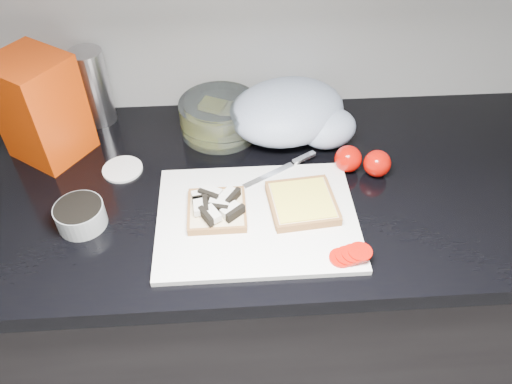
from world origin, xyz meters
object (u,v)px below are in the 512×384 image
steel_canister (93,88)px  cutting_board (257,218)px  glass_bowl (220,117)px  bread_bag (40,108)px

steel_canister → cutting_board: bearing=-44.9°
glass_bowl → bread_bag: 0.40m
cutting_board → bread_bag: bread_bag is taller
glass_bowl → bread_bag: bread_bag is taller
bread_bag → steel_canister: (0.09, 0.11, -0.02)m
cutting_board → glass_bowl: glass_bowl is taller
cutting_board → glass_bowl: (-0.07, 0.30, 0.03)m
bread_bag → glass_bowl: bearing=42.9°
glass_bowl → bread_bag: size_ratio=0.81×
cutting_board → bread_bag: bearing=151.0°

